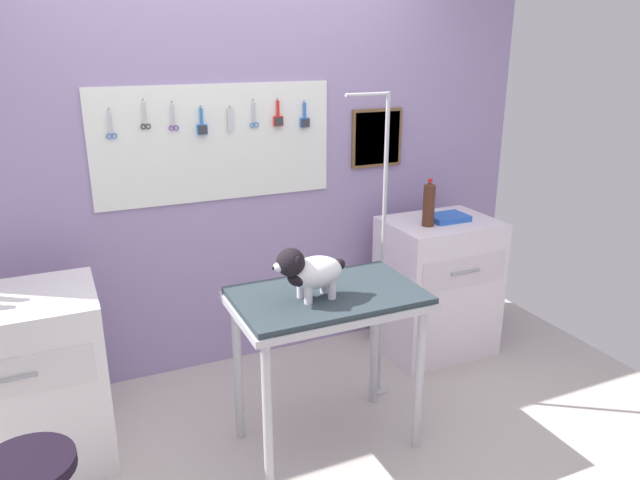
# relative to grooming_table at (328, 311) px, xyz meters

# --- Properties ---
(ground) EXTENTS (4.40, 4.00, 0.04)m
(ground) POSITION_rel_grooming_table_xyz_m (-0.15, -0.23, -0.75)
(ground) COLOR #BBB2AA
(rear_wall_panel) EXTENTS (4.00, 0.11, 2.30)m
(rear_wall_panel) POSITION_rel_grooming_table_xyz_m (-0.14, 1.05, 0.43)
(rear_wall_panel) COLOR #9A86B5
(rear_wall_panel) RESTS_ON ground
(grooming_table) EXTENTS (0.90, 0.56, 0.83)m
(grooming_table) POSITION_rel_grooming_table_xyz_m (0.00, 0.00, 0.00)
(grooming_table) COLOR #B7B7BC
(grooming_table) RESTS_ON ground
(grooming_arm) EXTENTS (0.30, 0.11, 1.71)m
(grooming_arm) POSITION_rel_grooming_table_xyz_m (0.46, 0.30, 0.07)
(grooming_arm) COLOR #B7B7BC
(grooming_arm) RESTS_ON ground
(dog) EXTENTS (0.36, 0.18, 0.26)m
(dog) POSITION_rel_grooming_table_xyz_m (-0.11, -0.04, 0.24)
(dog) COLOR white
(dog) RESTS_ON grooming_table
(counter_left) EXTENTS (0.80, 0.58, 0.86)m
(counter_left) POSITION_rel_grooming_table_xyz_m (-1.40, 0.44, -0.30)
(counter_left) COLOR silver
(counter_left) RESTS_ON ground
(cabinet_right) EXTENTS (0.68, 0.54, 0.89)m
(cabinet_right) POSITION_rel_grooming_table_xyz_m (1.07, 0.60, -0.29)
(cabinet_right) COLOR silver
(cabinet_right) RESTS_ON ground
(soda_bottle) EXTENTS (0.07, 0.07, 0.29)m
(soda_bottle) POSITION_rel_grooming_table_xyz_m (0.92, 0.55, 0.29)
(soda_bottle) COLOR #4B281A
(soda_bottle) RESTS_ON cabinet_right
(supply_tray) EXTENTS (0.24, 0.18, 0.04)m
(supply_tray) POSITION_rel_grooming_table_xyz_m (1.10, 0.59, 0.18)
(supply_tray) COLOR blue
(supply_tray) RESTS_ON cabinet_right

